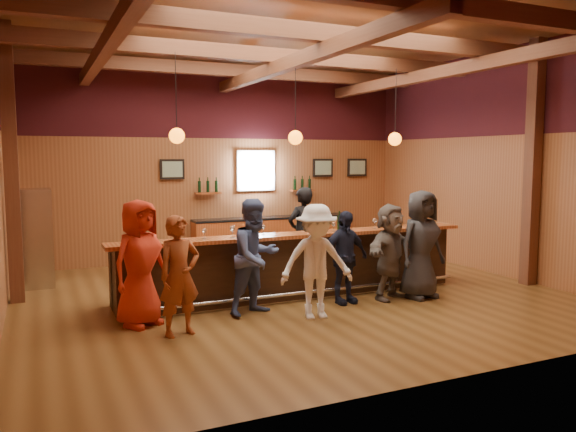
{
  "coord_description": "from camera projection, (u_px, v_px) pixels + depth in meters",
  "views": [
    {
      "loc": [
        -4.0,
        -8.58,
        2.39
      ],
      "look_at": [
        0.0,
        0.3,
        1.35
      ],
      "focal_mm": 35.0,
      "sensor_mm": 36.0,
      "label": 1
    }
  ],
  "objects": [
    {
      "name": "customer_navy",
      "position": [
        344.0,
        257.0,
        9.09
      ],
      "size": [
        0.92,
        0.45,
        1.52
      ],
      "primitive_type": "imported",
      "rotation": [
        0.0,
        0.0,
        0.1
      ],
      "color": "#181C30",
      "rests_on": "ground"
    },
    {
      "name": "back_bar_cabinet",
      "position": [
        275.0,
        236.0,
        13.48
      ],
      "size": [
        4.0,
        0.52,
        0.95
      ],
      "color": "#99411B",
      "rests_on": "ground"
    },
    {
      "name": "room",
      "position": [
        294.0,
        107.0,
        9.38
      ],
      "size": [
        9.04,
        9.0,
        4.52
      ],
      "color": "brown",
      "rests_on": "ground"
    },
    {
      "name": "bottle_a",
      "position": [
        320.0,
        223.0,
        9.66
      ],
      "size": [
        0.07,
        0.07,
        0.32
      ],
      "color": "black",
      "rests_on": "bar_counter"
    },
    {
      "name": "glass_e",
      "position": [
        263.0,
        228.0,
        9.14
      ],
      "size": [
        0.07,
        0.07,
        0.16
      ],
      "color": "silver",
      "rests_on": "bar_counter"
    },
    {
      "name": "customer_redvest",
      "position": [
        180.0,
        276.0,
        7.46
      ],
      "size": [
        0.66,
        0.52,
        1.62
      ],
      "primitive_type": "imported",
      "rotation": [
        0.0,
        0.0,
        0.24
      ],
      "color": "brown",
      "rests_on": "ground"
    },
    {
      "name": "glass_h",
      "position": [
        399.0,
        220.0,
        10.15
      ],
      "size": [
        0.08,
        0.08,
        0.18
      ],
      "color": "silver",
      "rests_on": "bar_counter"
    },
    {
      "name": "bartender",
      "position": [
        303.0,
        234.0,
        10.81
      ],
      "size": [
        0.73,
        0.55,
        1.8
      ],
      "primitive_type": "imported",
      "rotation": [
        0.0,
        0.0,
        3.33
      ],
      "color": "black",
      "rests_on": "ground"
    },
    {
      "name": "window",
      "position": [
        256.0,
        171.0,
        13.35
      ],
      "size": [
        0.95,
        0.09,
        0.95
      ],
      "color": "silver",
      "rests_on": "room"
    },
    {
      "name": "stainless_fridge",
      "position": [
        32.0,
        238.0,
        10.25
      ],
      "size": [
        0.7,
        0.7,
        1.8
      ],
      "primitive_type": "cube",
      "color": "silver",
      "rests_on": "ground"
    },
    {
      "name": "glass_a",
      "position": [
        137.0,
        235.0,
        8.25
      ],
      "size": [
        0.08,
        0.08,
        0.17
      ],
      "color": "silver",
      "rests_on": "bar_counter"
    },
    {
      "name": "glass_b",
      "position": [
        181.0,
        232.0,
        8.52
      ],
      "size": [
        0.08,
        0.08,
        0.18
      ],
      "color": "silver",
      "rests_on": "bar_counter"
    },
    {
      "name": "glass_d",
      "position": [
        232.0,
        229.0,
        8.83
      ],
      "size": [
        0.09,
        0.09,
        0.19
      ],
      "color": "silver",
      "rests_on": "bar_counter"
    },
    {
      "name": "bar_counter",
      "position": [
        292.0,
        264.0,
        9.75
      ],
      "size": [
        6.3,
        1.07,
        1.11
      ],
      "color": "black",
      "rests_on": "ground"
    },
    {
      "name": "bottle_b",
      "position": [
        339.0,
        222.0,
        9.83
      ],
      "size": [
        0.07,
        0.07,
        0.33
      ],
      "color": "black",
      "rests_on": "bar_counter"
    },
    {
      "name": "pendant_lights",
      "position": [
        295.0,
        137.0,
        9.38
      ],
      "size": [
        4.24,
        0.24,
        1.37
      ],
      "color": "black",
      "rests_on": "room"
    },
    {
      "name": "glass_f",
      "position": [
        333.0,
        224.0,
        9.6
      ],
      "size": [
        0.07,
        0.07,
        0.16
      ],
      "color": "silver",
      "rests_on": "bar_counter"
    },
    {
      "name": "customer_denim",
      "position": [
        256.0,
        257.0,
        8.46
      ],
      "size": [
        1.03,
        0.91,
        1.76
      ],
      "primitive_type": "imported",
      "rotation": [
        0.0,
        0.0,
        0.33
      ],
      "color": "#425384",
      "rests_on": "ground"
    },
    {
      "name": "customer_brown",
      "position": [
        390.0,
        252.0,
        9.37
      ],
      "size": [
        1.56,
        1.01,
        1.61
      ],
      "primitive_type": "imported",
      "rotation": [
        0.0,
        0.0,
        0.4
      ],
      "color": "#645850",
      "rests_on": "ground"
    },
    {
      "name": "customer_orange",
      "position": [
        140.0,
        263.0,
        7.87
      ],
      "size": [
        1.04,
        0.92,
        1.79
      ],
      "primitive_type": "imported",
      "rotation": [
        0.0,
        0.0,
        0.5
      ],
      "color": "red",
      "rests_on": "ground"
    },
    {
      "name": "ice_bucket",
      "position": [
        315.0,
        224.0,
        9.6
      ],
      "size": [
        0.24,
        0.24,
        0.26
      ],
      "primitive_type": "cylinder",
      "color": "brown",
      "rests_on": "bar_counter"
    },
    {
      "name": "glass_c",
      "position": [
        204.0,
        231.0,
        8.71
      ],
      "size": [
        0.07,
        0.07,
        0.17
      ],
      "color": "silver",
      "rests_on": "bar_counter"
    },
    {
      "name": "customer_white",
      "position": [
        316.0,
        262.0,
        8.24
      ],
      "size": [
        1.18,
        0.8,
        1.7
      ],
      "primitive_type": "imported",
      "rotation": [
        0.0,
        0.0,
        -0.17
      ],
      "color": "white",
      "rests_on": "ground"
    },
    {
      "name": "framed_pictures",
      "position": [
        289.0,
        168.0,
        13.69
      ],
      "size": [
        5.35,
        0.05,
        0.45
      ],
      "color": "black",
      "rests_on": "room"
    },
    {
      "name": "customer_dark",
      "position": [
        421.0,
        244.0,
        9.43
      ],
      "size": [
        0.96,
        0.69,
        1.83
      ],
      "primitive_type": "imported",
      "rotation": [
        0.0,
        0.0,
        0.13
      ],
      "color": "#2A2A2D",
      "rests_on": "ground"
    },
    {
      "name": "glass_g",
      "position": [
        375.0,
        221.0,
        9.96
      ],
      "size": [
        0.08,
        0.08,
        0.19
      ],
      "color": "silver",
      "rests_on": "bar_counter"
    },
    {
      "name": "wine_shelves",
      "position": [
        257.0,
        189.0,
        13.34
      ],
      "size": [
        3.0,
        0.18,
        0.3
      ],
      "color": "#99411B",
      "rests_on": "room"
    }
  ]
}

